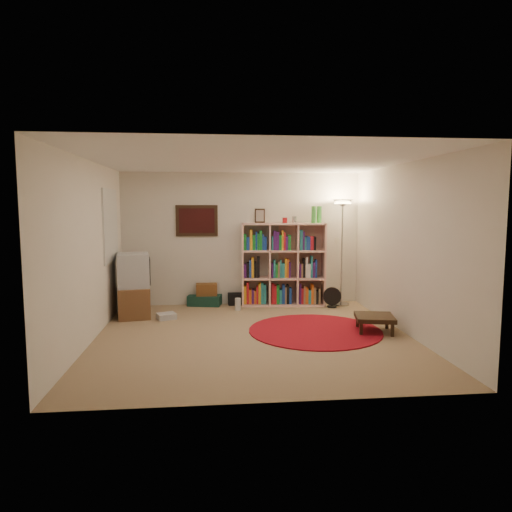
# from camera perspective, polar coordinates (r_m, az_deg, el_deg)

# --- Properties ---
(room) EXTENTS (4.54, 4.54, 2.54)m
(room) POSITION_cam_1_polar(r_m,az_deg,el_deg) (6.49, -0.87, 0.87)
(room) COLOR #907454
(room) RESTS_ON ground
(bookshelf) EXTENTS (1.59, 0.60, 1.87)m
(bookshelf) POSITION_cam_1_polar(r_m,az_deg,el_deg) (8.62, 3.29, -1.20)
(bookshelf) COLOR #FFBEAA
(bookshelf) RESTS_ON ground
(floor_lamp) EXTENTS (0.48, 0.48, 1.99)m
(floor_lamp) POSITION_cam_1_polar(r_m,az_deg,el_deg) (8.68, 10.75, 4.72)
(floor_lamp) COLOR #A8AAAD
(floor_lamp) RESTS_ON ground
(floor_fan) EXTENTS (0.34, 0.21, 0.38)m
(floor_fan) POSITION_cam_1_polar(r_m,az_deg,el_deg) (8.58, 9.49, -5.12)
(floor_fan) COLOR black
(floor_fan) RESTS_ON ground
(tv_stand) EXTENTS (0.63, 0.82, 1.08)m
(tv_stand) POSITION_cam_1_polar(r_m,az_deg,el_deg) (8.02, -15.02, -3.66)
(tv_stand) COLOR brown
(tv_stand) RESTS_ON ground
(dvd_box) EXTENTS (0.36, 0.33, 0.10)m
(dvd_box) POSITION_cam_1_polar(r_m,az_deg,el_deg) (7.79, -11.13, -7.39)
(dvd_box) COLOR #B3B4B8
(dvd_box) RESTS_ON ground
(suitcase) EXTENTS (0.68, 0.52, 0.20)m
(suitcase) POSITION_cam_1_polar(r_m,az_deg,el_deg) (8.76, -6.38, -5.47)
(suitcase) COLOR #133429
(suitcase) RESTS_ON ground
(wicker_basket) EXTENTS (0.39, 0.28, 0.22)m
(wicker_basket) POSITION_cam_1_polar(r_m,az_deg,el_deg) (8.68, -6.19, -4.16)
(wicker_basket) COLOR #5C3317
(wicker_basket) RESTS_ON suitcase
(duffel_bag) EXTENTS (0.33, 0.28, 0.22)m
(duffel_bag) POSITION_cam_1_polar(r_m,az_deg,el_deg) (8.76, -2.47, -5.34)
(duffel_bag) COLOR black
(duffel_bag) RESTS_ON ground
(paper_towel) EXTENTS (0.11, 0.11, 0.22)m
(paper_towel) POSITION_cam_1_polar(r_m,az_deg,el_deg) (8.27, -2.29, -6.04)
(paper_towel) COLOR silver
(paper_towel) RESTS_ON ground
(red_rug) EXTENTS (1.99, 1.99, 0.02)m
(red_rug) POSITION_cam_1_polar(r_m,az_deg,el_deg) (7.00, 7.39, -9.22)
(red_rug) COLOR maroon
(red_rug) RESTS_ON ground
(side_table) EXTENTS (0.65, 0.65, 0.25)m
(side_table) POSITION_cam_1_polar(r_m,az_deg,el_deg) (7.07, 14.60, -7.52)
(side_table) COLOR black
(side_table) RESTS_ON ground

